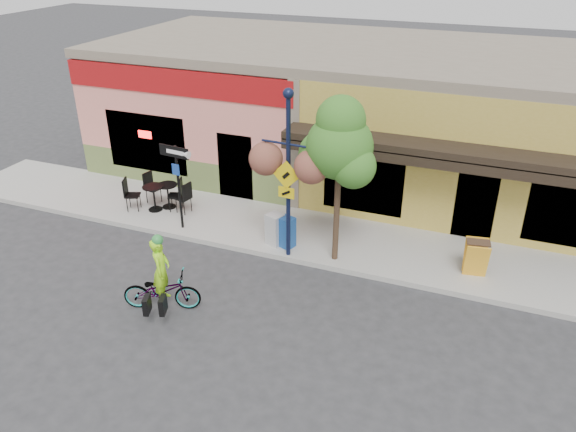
# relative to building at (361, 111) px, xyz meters

# --- Properties ---
(ground) EXTENTS (90.00, 90.00, 0.00)m
(ground) POSITION_rel_building_xyz_m (0.00, -7.50, -2.25)
(ground) COLOR #2D2D30
(ground) RESTS_ON ground
(sidewalk) EXTENTS (24.00, 3.00, 0.15)m
(sidewalk) POSITION_rel_building_xyz_m (0.00, -5.50, -2.17)
(sidewalk) COLOR #9E9B93
(sidewalk) RESTS_ON ground
(curb) EXTENTS (24.00, 0.12, 0.15)m
(curb) POSITION_rel_building_xyz_m (0.00, -6.95, -2.17)
(curb) COLOR #A8A59E
(curb) RESTS_ON ground
(building) EXTENTS (18.20, 8.20, 4.50)m
(building) POSITION_rel_building_xyz_m (0.00, 0.00, 0.00)
(building) COLOR #E98173
(building) RESTS_ON ground
(bicycle) EXTENTS (1.93, 1.21, 0.96)m
(bicycle) POSITION_rel_building_xyz_m (-2.06, -9.97, -1.77)
(bicycle) COLOR maroon
(bicycle) RESTS_ON ground
(cyclist_rider) EXTENTS (0.57, 0.69, 1.63)m
(cyclist_rider) POSITION_rel_building_xyz_m (-2.01, -9.97, -1.44)
(cyclist_rider) COLOR #A7FF1A
(cyclist_rider) RESTS_ON ground
(lamp_post) EXTENTS (1.49, 0.68, 4.56)m
(lamp_post) POSITION_rel_building_xyz_m (-0.10, -6.85, 0.18)
(lamp_post) COLOR #111937
(lamp_post) RESTS_ON sidewalk
(one_way_sign) EXTENTS (1.00, 0.32, 2.56)m
(one_way_sign) POSITION_rel_building_xyz_m (-3.57, -6.56, -0.82)
(one_way_sign) COLOR black
(one_way_sign) RESTS_ON sidewalk
(cafe_set_left) EXTENTS (1.83, 1.16, 1.02)m
(cafe_set_left) POSITION_rel_building_xyz_m (-4.66, -5.54, -1.59)
(cafe_set_left) COLOR black
(cafe_set_left) RESTS_ON sidewalk
(cafe_set_right) EXTENTS (1.96, 1.45, 1.06)m
(cafe_set_right) POSITION_rel_building_xyz_m (-4.96, -5.86, -1.57)
(cafe_set_right) COLOR black
(cafe_set_right) RESTS_ON sidewalk
(newspaper_box_blue) EXTENTS (0.49, 0.47, 0.89)m
(newspaper_box_blue) POSITION_rel_building_xyz_m (-0.30, -6.46, -1.66)
(newspaper_box_blue) COLOR #184690
(newspaper_box_blue) RESTS_ON sidewalk
(newspaper_box_grey) EXTENTS (0.53, 0.51, 0.91)m
(newspaper_box_grey) POSITION_rel_building_xyz_m (-0.66, -6.44, -1.65)
(newspaper_box_grey) COLOR #A9A9A9
(newspaper_box_grey) RESTS_ON sidewalk
(street_tree) EXTENTS (1.87, 1.87, 4.49)m
(street_tree) POSITION_rel_building_xyz_m (1.13, -6.58, 0.14)
(street_tree) COLOR #3D7A26
(street_tree) RESTS_ON sidewalk
(sandwich_board) EXTENTS (0.63, 0.50, 0.95)m
(sandwich_board) POSITION_rel_building_xyz_m (4.69, -6.19, -1.62)
(sandwich_board) COLOR gold
(sandwich_board) RESTS_ON sidewalk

